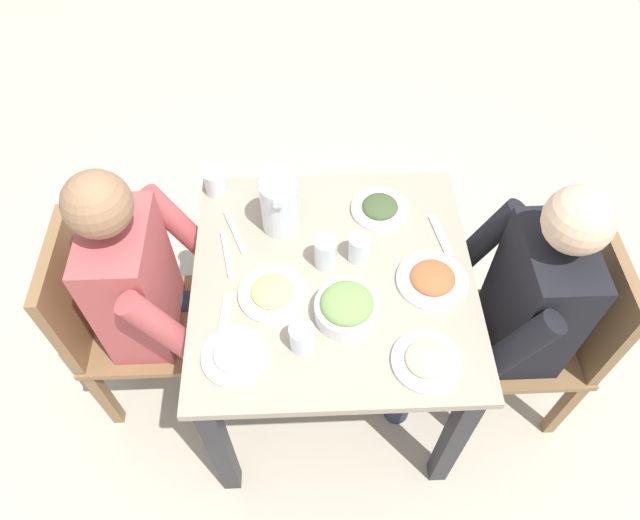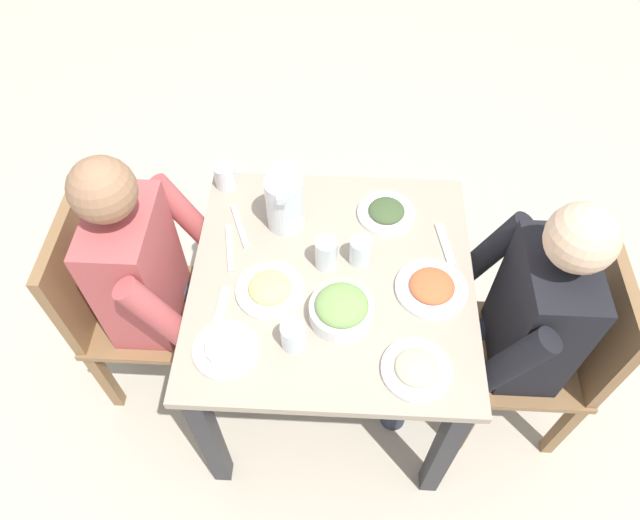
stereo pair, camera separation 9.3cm
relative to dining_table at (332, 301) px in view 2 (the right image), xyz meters
name	(u,v)px [view 2 (the right image)]	position (x,y,z in m)	size (l,w,h in m)	color
ground_plane	(329,383)	(0.00, 0.00, -0.62)	(8.00, 8.00, 0.00)	#B7AD99
dining_table	(332,301)	(0.00, 0.00, 0.00)	(0.86, 0.86, 0.76)	gray
chair_near	(554,347)	(-0.05, -0.75, -0.14)	(0.40, 0.40, 0.85)	olive
chair_far	(120,302)	(0.05, 0.75, -0.14)	(0.40, 0.40, 0.85)	olive
diner_near	(504,322)	(-0.05, -0.54, 0.00)	(0.48, 0.53, 1.15)	black
diner_far	(168,281)	(0.05, 0.54, 0.00)	(0.48, 0.53, 1.15)	#B24C4C
water_pitcher	(285,203)	(0.21, 0.16, 0.23)	(0.16, 0.12, 0.19)	silver
salad_bowl	(341,309)	(-0.14, -0.03, 0.18)	(0.19, 0.19, 0.09)	white
plate_yoghurt	(225,348)	(-0.27, 0.29, 0.15)	(0.18, 0.18, 0.06)	white
plate_dolmas	(386,212)	(0.26, -0.17, 0.15)	(0.19, 0.19, 0.04)	white
plate_beans	(416,369)	(-0.30, -0.24, 0.15)	(0.19, 0.19, 0.04)	white
plate_rice_curry	(432,287)	(-0.03, -0.30, 0.15)	(0.22, 0.22, 0.04)	white
plate_fries	(270,289)	(-0.06, 0.18, 0.15)	(0.21, 0.21, 0.04)	white
water_glass_far_left	(285,179)	(0.36, 0.17, 0.19)	(0.07, 0.07, 0.10)	silver
water_glass_near_left	(326,253)	(0.05, 0.02, 0.19)	(0.07, 0.07, 0.11)	silver
water_glass_by_pitcher	(360,251)	(0.07, -0.08, 0.18)	(0.07, 0.07, 0.09)	silver
water_glass_near_right	(293,336)	(-0.23, 0.10, 0.18)	(0.07, 0.07, 0.09)	silver
water_glass_center	(225,176)	(0.37, 0.38, 0.18)	(0.07, 0.07, 0.09)	silver
fork_near	(221,311)	(-0.14, 0.32, 0.14)	(0.17, 0.03, 0.01)	silver
knife_near	(230,248)	(0.09, 0.33, 0.14)	(0.18, 0.02, 0.01)	silver
fork_far	(445,245)	(0.14, -0.35, 0.14)	(0.17, 0.03, 0.01)	silver
knife_far	(240,226)	(0.18, 0.31, 0.14)	(0.18, 0.02, 0.01)	silver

